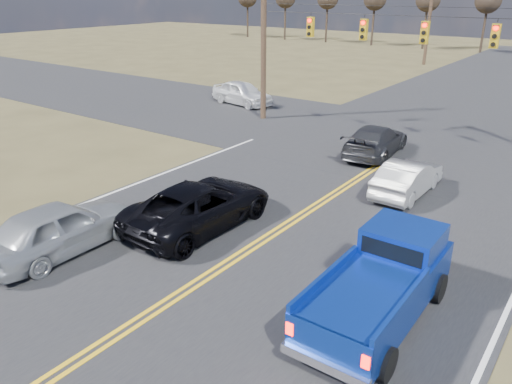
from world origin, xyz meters
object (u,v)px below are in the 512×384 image
Objects in this scene: cross_car_west at (242,93)px; pickup_truck at (382,283)px; silver_suv at (60,227)px; black_suv at (200,205)px; dgrey_car_queue at (376,140)px; white_car_queue at (407,178)px.

pickup_truck is at bearing -124.47° from cross_car_west.
black_suv is at bearing -120.81° from silver_suv.
silver_suv is 0.96× the size of dgrey_car_queue.
silver_suv reaches higher than white_car_queue.
pickup_truck is at bearing 171.25° from black_suv.
pickup_truck reaches higher than white_car_queue.
dgrey_car_queue reaches higher than white_car_queue.
cross_car_west is (-11.58, 4.90, 0.09)m from dgrey_car_queue.
dgrey_car_queue is at bearing 113.86° from pickup_truck.
dgrey_car_queue is (-5.20, 11.53, -0.24)m from pickup_truck.
pickup_truck is 12.65m from dgrey_car_queue.
white_car_queue is 0.87× the size of cross_car_west.
black_suv is 18.34m from cross_car_west.
silver_suv is 14.47m from dgrey_car_queue.
white_car_queue is at bearing 123.05° from dgrey_car_queue.
cross_car_west is at bearing -30.12° from white_car_queue.
silver_suv is at bearing -164.52° from pickup_truck.
cross_car_west is (-8.02, 18.93, -0.01)m from silver_suv.
silver_suv reaches higher than dgrey_car_queue.
cross_car_west is at bearing 135.18° from pickup_truck.
silver_suv is 1.01× the size of cross_car_west.
black_suv reaches higher than white_car_queue.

